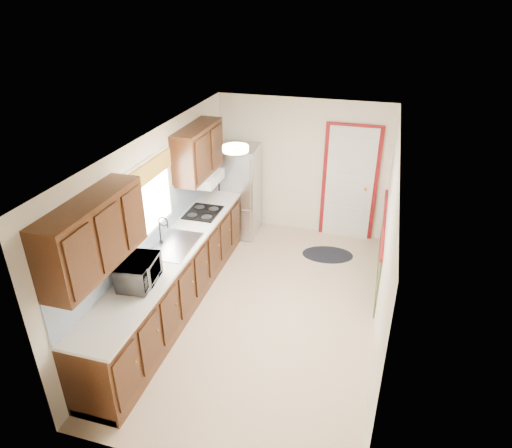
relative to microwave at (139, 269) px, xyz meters
The scene contains 8 objects.
room_shell 1.63m from the microwave, 42.51° to the left, with size 3.20×5.20×2.52m.
kitchen_run 0.87m from the microwave, 92.50° to the left, with size 0.63×4.00×2.20m.
back_wall_trim 3.98m from the microwave, 56.48° to the left, with size 1.12×2.30×2.08m.
ceiling_fixture 1.77m from the microwave, 45.00° to the left, with size 0.30×0.30×0.06m, color #FFD88C.
microwave is the anchor object (origin of this frame).
refrigerator 3.17m from the microwave, 86.73° to the left, with size 0.70×0.70×1.62m.
rug 3.53m from the microwave, 56.33° to the left, with size 0.84×0.54×0.01m, color black.
cooktop 1.93m from the microwave, 89.70° to the left, with size 0.48×0.58×0.02m, color black.
Camera 1 is at (1.30, -4.95, 3.99)m, focal length 32.00 mm.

